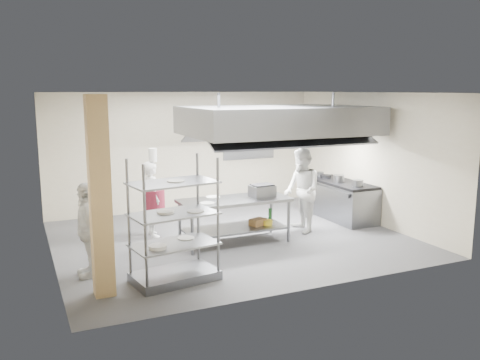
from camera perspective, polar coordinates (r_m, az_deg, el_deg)
name	(u,v)px	position (r m, az deg, el deg)	size (l,w,h in m)	color
floor	(231,239)	(10.65, -0.99, -6.59)	(7.00, 7.00, 0.00)	#3C3C3E
ceiling	(231,93)	(10.20, -1.04, 9.78)	(7.00, 7.00, 0.00)	silver
wall_back	(185,151)	(13.10, -6.18, 3.22)	(7.00, 7.00, 0.00)	#B8AD92
wall_left	(48,180)	(9.52, -20.77, 0.02)	(6.00, 6.00, 0.00)	#B8AD92
wall_right	(370,158)	(12.11, 14.41, 2.40)	(6.00, 6.00, 0.00)	#B8AD92
column	(100,198)	(7.72, -15.43, -1.92)	(0.30, 0.30, 3.00)	#E3B874
exhaust_hood	(279,120)	(11.14, 4.35, 6.69)	(4.00, 2.50, 0.60)	slate
hood_strip_a	(241,137)	(10.77, 0.10, 4.89)	(1.60, 0.12, 0.04)	white
hood_strip_b	(314,134)	(11.62, 8.25, 5.18)	(1.60, 0.12, 0.04)	white
wall_shelf	(251,149)	(13.62, 1.26, 3.54)	(1.50, 0.28, 0.04)	slate
island	(235,221)	(10.25, -0.62, -4.61)	(2.22, 0.93, 0.91)	gray
island_worktop	(234,200)	(10.15, -0.63, -2.29)	(2.22, 0.93, 0.06)	slate
island_undershelf	(235,228)	(10.29, -0.62, -5.45)	(2.04, 0.83, 0.04)	slate
pass_rack	(174,221)	(8.18, -7.46, -4.54)	(1.34, 0.78, 2.01)	slate
cooking_range	(341,201)	(12.44, 11.25, -2.33)	(0.80, 2.00, 0.84)	gray
range_top	(341,183)	(12.35, 11.32, -0.29)	(0.78, 1.96, 0.06)	black
chef_head	(152,199)	(10.80, -9.82, -2.12)	(0.58, 0.38, 1.60)	white
chef_line	(302,191)	(11.02, 6.95, -1.19)	(0.89, 0.69, 1.83)	silver
chef_plating	(87,230)	(8.74, -16.78, -5.37)	(0.93, 0.39, 1.58)	white
griddle	(262,191)	(10.34, 2.50, -1.25)	(0.47, 0.37, 0.23)	slate
wicker_basket	(258,222)	(10.43, 2.00, -4.73)	(0.32, 0.22, 0.14)	brown
stockpot	(339,179)	(12.18, 11.01, 0.14)	(0.26, 0.26, 0.18)	gray
plate_stack	(174,243)	(8.27, -7.40, -6.98)	(0.28, 0.28, 0.05)	white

